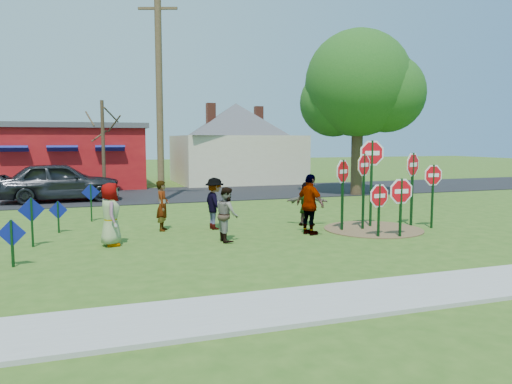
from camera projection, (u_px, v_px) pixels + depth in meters
ground at (233, 232)px, 15.81m from camera, size 120.00×120.00×0.00m
sidewalk at (344, 300)px, 9.03m from camera, size 22.00×1.80×0.08m
road at (172, 194)px, 26.62m from camera, size 120.00×7.50×0.04m
dirt_patch at (373, 229)px, 16.32m from camera, size 3.20×3.20×0.03m
red_building at (65, 155)px, 30.75m from camera, size 9.40×7.69×3.90m
cream_house at (236, 140)px, 34.21m from camera, size 9.40×9.40×6.50m
stop_sign_a at (379, 199)px, 14.90m from camera, size 0.95×0.18×1.74m
stop_sign_b at (364, 172)px, 16.09m from camera, size 0.89×0.48×2.62m
stop_sign_c at (372, 163)px, 16.57m from camera, size 1.15×0.18×3.06m
stop_sign_d at (413, 171)px, 16.77m from camera, size 0.99×0.49×2.64m
stop_sign_e at (401, 195)px, 14.89m from camera, size 1.04×0.07×1.92m
stop_sign_f at (433, 180)px, 16.43m from camera, size 0.94×0.06×2.24m
stop_sign_g at (343, 179)px, 15.93m from camera, size 0.90×0.56×2.44m
blue_diamond_a at (12, 238)px, 11.45m from camera, size 0.63×0.16×1.12m
blue_diamond_b at (32, 216)px, 13.58m from camera, size 0.67×0.16×1.37m
blue_diamond_c at (58, 213)px, 15.67m from camera, size 0.57×0.14×1.02m
blue_diamond_d at (91, 198)px, 17.82m from camera, size 0.62×0.06×1.37m
person_a at (111, 214)px, 13.75m from camera, size 0.58×0.87×1.75m
person_b at (163, 206)px, 16.05m from camera, size 0.54×0.68×1.62m
person_c at (227, 214)px, 14.36m from camera, size 0.62×0.79×1.58m
person_d at (215, 203)px, 16.32m from camera, size 0.77×1.17×1.70m
person_e at (310, 204)px, 15.34m from camera, size 0.81×1.20×1.89m
person_f at (307, 203)px, 17.04m from camera, size 1.47×1.04×1.53m
suv at (60, 182)px, 23.45m from camera, size 5.51×2.40×1.85m
utility_pole at (159, 88)px, 22.99m from camera, size 2.37×0.96×10.10m
leafy_tree at (361, 89)px, 25.90m from camera, size 6.06×5.53×8.61m
bare_tree_east at (103, 134)px, 25.73m from camera, size 1.80×1.80×4.95m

